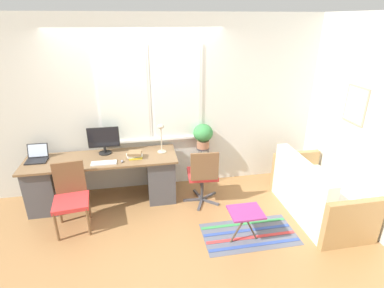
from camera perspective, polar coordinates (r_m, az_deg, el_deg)
ground_plane at (r=4.60m, az=-8.33°, el=-12.07°), size 14.00×14.00×0.00m
wall_back_with_window at (r=4.68m, az=-9.62°, el=6.97°), size 9.00×0.12×2.70m
wall_right_with_picture at (r=4.93m, az=26.23°, el=5.66°), size 0.08×9.00×2.70m
desk at (r=4.70m, az=-16.44°, el=-6.30°), size 2.18×0.65×0.73m
laptop at (r=4.82m, az=-27.42°, el=-2.23°), size 0.28×0.27×0.21m
monitor at (r=4.62m, az=-16.46°, el=0.80°), size 0.46×0.19×0.41m
keyboard at (r=4.38m, az=-16.45°, el=-3.49°), size 0.35×0.13×0.02m
mouse at (r=4.35m, az=-13.16°, el=-3.20°), size 0.04×0.06×0.03m
desk_lamp at (r=4.47m, az=-5.91°, el=2.04°), size 0.13×0.13×0.45m
book_stack at (r=4.43m, az=-10.84°, el=-2.02°), size 0.23×0.19×0.10m
desk_chair_wooden at (r=4.28m, az=-22.09°, el=-9.15°), size 0.48×0.49×0.89m
office_chair_swivel at (r=4.43m, az=2.10°, el=-5.84°), size 0.55×0.56×0.91m
couch_loveseat at (r=4.66m, az=22.50°, el=-9.08°), size 0.77×1.50×0.83m
plant_stand at (r=4.93m, az=2.06°, el=-1.80°), size 0.21×0.21×0.66m
potted_plant at (r=4.80m, az=2.12°, el=1.81°), size 0.32×0.32×0.40m
floor_rug_striped at (r=4.16m, az=10.84°, el=-16.47°), size 1.21×0.64×0.01m
folding_stool at (r=3.81m, az=10.19°, el=-13.03°), size 0.40×0.34×0.45m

